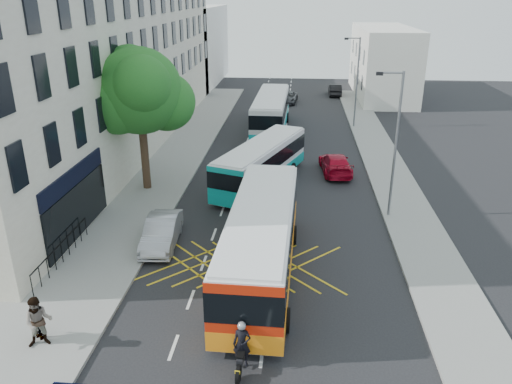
% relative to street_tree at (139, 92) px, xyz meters
% --- Properties ---
extents(ground, '(120.00, 120.00, 0.00)m').
position_rel_street_tree_xyz_m(ground, '(8.51, -14.97, -6.29)').
color(ground, black).
rests_on(ground, ground).
extents(pavement_left, '(5.00, 70.00, 0.15)m').
position_rel_street_tree_xyz_m(pavement_left, '(0.01, 0.03, -6.22)').
color(pavement_left, gray).
rests_on(pavement_left, ground).
extents(pavement_right, '(3.00, 70.00, 0.15)m').
position_rel_street_tree_xyz_m(pavement_right, '(16.01, 0.03, -6.22)').
color(pavement_right, gray).
rests_on(pavement_right, ground).
extents(terrace_main, '(8.30, 45.00, 13.50)m').
position_rel_street_tree_xyz_m(terrace_main, '(-5.49, 9.52, 0.46)').
color(terrace_main, beige).
rests_on(terrace_main, ground).
extents(terrace_far, '(8.00, 20.00, 10.00)m').
position_rel_street_tree_xyz_m(terrace_far, '(-5.49, 40.03, -1.29)').
color(terrace_far, silver).
rests_on(terrace_far, ground).
extents(building_right, '(6.00, 18.00, 8.00)m').
position_rel_street_tree_xyz_m(building_right, '(19.51, 33.03, -2.29)').
color(building_right, silver).
rests_on(building_right, ground).
extents(street_tree, '(6.30, 5.70, 8.80)m').
position_rel_street_tree_xyz_m(street_tree, '(0.00, 0.00, 0.00)').
color(street_tree, '#382619').
rests_on(street_tree, pavement_left).
extents(lamp_near, '(1.45, 0.15, 8.00)m').
position_rel_street_tree_xyz_m(lamp_near, '(14.71, -2.97, -1.68)').
color(lamp_near, slate).
rests_on(lamp_near, pavement_right).
extents(lamp_far, '(1.45, 0.15, 8.00)m').
position_rel_street_tree_xyz_m(lamp_far, '(14.71, 17.03, -1.68)').
color(lamp_far, slate).
rests_on(lamp_far, pavement_right).
extents(railings, '(0.08, 5.60, 1.14)m').
position_rel_street_tree_xyz_m(railings, '(-1.19, -9.67, -5.57)').
color(railings, black).
rests_on(railings, pavement_left).
extents(bus_near, '(3.15, 11.75, 3.29)m').
position_rel_street_tree_xyz_m(bus_near, '(8.09, -9.76, -4.56)').
color(bus_near, silver).
rests_on(bus_near, ground).
extents(bus_mid, '(5.64, 10.24, 2.83)m').
position_rel_street_tree_xyz_m(bus_mid, '(7.24, 1.55, -4.80)').
color(bus_mid, silver).
rests_on(bus_mid, ground).
extents(bus_far, '(3.11, 11.76, 3.29)m').
position_rel_street_tree_xyz_m(bus_far, '(7.12, 15.22, -4.56)').
color(bus_far, silver).
rests_on(bus_far, ground).
extents(motorbike, '(0.66, 2.10, 1.86)m').
position_rel_street_tree_xyz_m(motorbike, '(7.89, -15.76, -5.42)').
color(motorbike, black).
rests_on(motorbike, ground).
extents(parked_car_silver, '(1.81, 4.44, 1.43)m').
position_rel_street_tree_xyz_m(parked_car_silver, '(2.91, -7.31, -5.58)').
color(parked_car_silver, '#A6A7AD').
rests_on(parked_car_silver, ground).
extents(red_hatchback, '(2.35, 4.90, 1.38)m').
position_rel_street_tree_xyz_m(red_hatchback, '(12.27, 4.23, -5.60)').
color(red_hatchback, '#A4071E').
rests_on(red_hatchback, ground).
extents(distant_car_grey, '(2.36, 4.44, 1.19)m').
position_rel_street_tree_xyz_m(distant_car_grey, '(8.38, 27.69, -5.70)').
color(distant_car_grey, '#3D3F44').
rests_on(distant_car_grey, ground).
extents(distant_car_dark, '(1.46, 4.16, 1.37)m').
position_rel_street_tree_xyz_m(distant_car_dark, '(14.01, 32.59, -5.61)').
color(distant_car_dark, black).
rests_on(distant_car_dark, ground).
extents(pedestrian_near, '(1.14, 1.02, 1.95)m').
position_rel_street_tree_xyz_m(pedestrian_near, '(0.66, -15.38, -5.17)').
color(pedestrian_near, gray).
rests_on(pedestrian_near, pavement_left).
extents(pedestrian_far, '(0.96, 0.77, 1.53)m').
position_rel_street_tree_xyz_m(pedestrian_far, '(0.41, -15.05, -5.38)').
color(pedestrian_far, gray).
rests_on(pedestrian_far, pavement_left).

